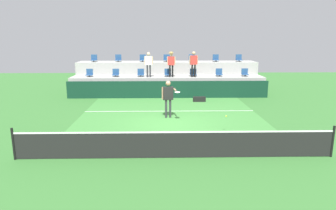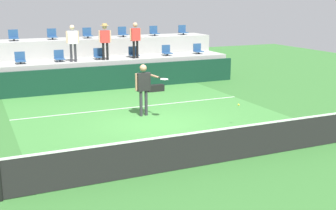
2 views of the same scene
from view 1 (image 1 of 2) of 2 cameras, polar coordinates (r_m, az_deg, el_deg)
ground_plane at (r=13.90m, az=0.55°, el=-3.57°), size 40.00×40.00×0.00m
court_inner_paint at (r=14.86m, az=0.43°, el=-2.47°), size 9.00×10.00×0.01m
court_service_line at (r=16.21m, az=0.28°, el=-1.15°), size 9.00×0.06×0.00m
tennis_net at (r=9.94m, az=1.30°, el=-7.30°), size 10.48×0.08×1.07m
sponsor_backboard at (r=19.62m, az=-0.00°, el=2.92°), size 13.00×0.16×1.10m
seating_tier_lower at (r=20.89m, az=-0.08°, el=3.73°), size 13.00×1.80×1.25m
seating_tier_upper at (r=22.61m, az=-0.18°, el=5.52°), size 13.00×1.80×2.10m
stadium_chair_lower_far_left at (r=21.27m, az=-14.56°, el=5.77°), size 0.44×0.40×0.52m
stadium_chair_lower_left at (r=20.93m, az=-9.81°, el=5.89°), size 0.44×0.40×0.52m
stadium_chair_lower_mid_left at (r=20.75m, az=-5.15°, el=5.96°), size 0.44×0.40×0.52m
stadium_chair_lower_center at (r=20.71m, az=-0.04°, el=6.00°), size 0.44×0.40×0.52m
stadium_chair_lower_mid_right at (r=20.82m, az=4.78°, el=5.99°), size 0.44×0.40×0.52m
stadium_chair_lower_right at (r=21.08m, az=9.59°, el=5.94°), size 0.44×0.40×0.52m
stadium_chair_lower_far_right at (r=21.48m, az=14.27°, el=5.85°), size 0.44×0.40×0.52m
stadium_chair_upper_far_left at (r=22.95m, az=-13.77°, el=8.43°), size 0.44×0.40×0.52m
stadium_chair_upper_left at (r=22.63m, az=-9.35°, el=8.57°), size 0.44×0.40×0.52m
stadium_chair_upper_mid_left at (r=22.46m, az=-4.79°, el=8.66°), size 0.44×0.40×0.52m
stadium_chair_upper_center at (r=22.42m, az=-0.28°, el=8.70°), size 0.44×0.40×0.52m
stadium_chair_upper_mid_right at (r=22.53m, az=4.51°, el=8.68°), size 0.44×0.40×0.52m
stadium_chair_upper_right at (r=22.77m, az=8.99°, el=8.61°), size 0.44×0.40×0.52m
stadium_chair_upper_far_right at (r=23.14m, az=13.19°, el=8.50°), size 0.44×0.40×0.52m
tennis_player at (r=14.67m, az=0.08°, el=1.87°), size 0.86×1.22×1.83m
spectator_in_white at (r=20.26m, az=-3.66°, el=8.02°), size 0.58×0.24×1.65m
spectator_with_hat at (r=20.25m, az=0.61°, el=8.15°), size 0.57×0.47×1.68m
spectator_in_grey at (r=20.36m, az=4.85°, el=8.13°), size 0.60×0.26×1.70m
tennis_ball at (r=12.68m, az=10.89°, el=-2.08°), size 0.07×0.07×0.07m
equipment_bag at (r=18.68m, az=5.91°, el=1.10°), size 0.76×0.28×0.30m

